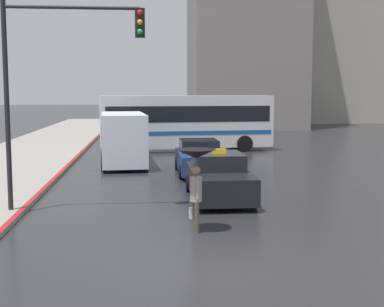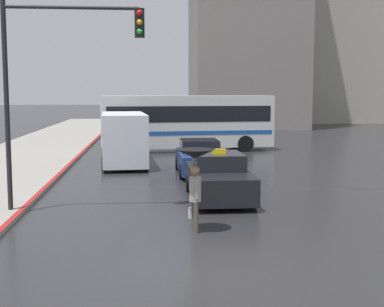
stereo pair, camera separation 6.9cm
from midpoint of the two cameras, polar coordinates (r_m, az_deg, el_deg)
name	(u,v)px [view 2 (the right image)]	position (r m, az deg, el deg)	size (l,w,h in m)	color
ground_plane	(212,273)	(10.59, 2.36, -12.63)	(300.00, 300.00, 0.00)	#262628
taxi	(219,178)	(17.54, 2.96, -2.62)	(1.91, 4.48, 1.66)	black
sedan_red	(200,158)	(22.96, 0.89, -0.49)	(1.91, 4.28, 1.46)	navy
ambulance_van	(124,136)	(25.84, -7.23, 1.81)	(2.39, 5.78, 2.50)	silver
city_bus	(187,120)	(32.01, -0.49, 3.56)	(10.34, 3.55, 3.31)	silver
pedestrian_with_umbrella	(195,166)	(13.19, 0.47, -1.37)	(1.00, 1.00, 2.09)	#4C473D
traffic_light	(60,64)	(15.66, -13.77, 9.22)	(3.96, 0.38, 6.13)	black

